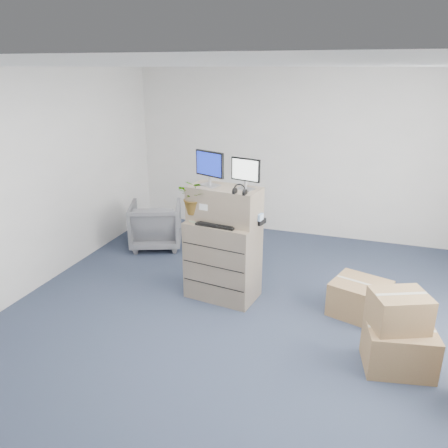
% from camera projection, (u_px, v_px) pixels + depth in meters
% --- Properties ---
extents(ground, '(7.00, 7.00, 0.00)m').
position_uv_depth(ground, '(247.00, 342.00, 4.69)').
color(ground, '#222A3E').
rests_on(ground, ground).
extents(wall_back, '(6.00, 0.02, 2.80)m').
position_uv_depth(wall_back, '(305.00, 155.00, 7.35)').
color(wall_back, silver).
rests_on(wall_back, ground).
extents(filing_cabinet_lower, '(0.93, 0.64, 1.01)m').
position_uv_depth(filing_cabinet_lower, '(223.00, 260.00, 5.50)').
color(filing_cabinet_lower, gray).
rests_on(filing_cabinet_lower, ground).
extents(filing_cabinet_upper, '(0.92, 0.55, 0.43)m').
position_uv_depth(filing_cabinet_upper, '(225.00, 204.00, 5.29)').
color(filing_cabinet_upper, gray).
rests_on(filing_cabinet_upper, filing_cabinet_lower).
extents(monitor_left, '(0.41, 0.24, 0.42)m').
position_uv_depth(monitor_left, '(210.00, 167.00, 5.19)').
color(monitor_left, '#99999E').
rests_on(monitor_left, filing_cabinet_upper).
extents(monitor_right, '(0.37, 0.19, 0.37)m').
position_uv_depth(monitor_right, '(246.00, 172.00, 5.05)').
color(monitor_right, '#99999E').
rests_on(monitor_right, filing_cabinet_upper).
extents(headphones, '(0.15, 0.04, 0.15)m').
position_uv_depth(headphones, '(240.00, 190.00, 4.93)').
color(headphones, black).
rests_on(headphones, filing_cabinet_upper).
extents(keyboard, '(0.51, 0.26, 0.03)m').
position_uv_depth(keyboard, '(217.00, 224.00, 5.21)').
color(keyboard, black).
rests_on(keyboard, filing_cabinet_lower).
extents(mouse, '(0.12, 0.10, 0.03)m').
position_uv_depth(mouse, '(242.00, 227.00, 5.12)').
color(mouse, silver).
rests_on(mouse, filing_cabinet_lower).
extents(water_bottle, '(0.07, 0.07, 0.24)m').
position_uv_depth(water_bottle, '(228.00, 212.00, 5.31)').
color(water_bottle, gray).
rests_on(water_bottle, filing_cabinet_lower).
extents(phone_dock, '(0.06, 0.05, 0.12)m').
position_uv_depth(phone_dock, '(219.00, 217.00, 5.39)').
color(phone_dock, silver).
rests_on(phone_dock, filing_cabinet_lower).
extents(external_drive, '(0.24, 0.20, 0.06)m').
position_uv_depth(external_drive, '(256.00, 221.00, 5.29)').
color(external_drive, black).
rests_on(external_drive, filing_cabinet_lower).
extents(tissue_box, '(0.22, 0.14, 0.08)m').
position_uv_depth(tissue_box, '(254.00, 216.00, 5.23)').
color(tissue_box, '#3A6FC5').
rests_on(tissue_box, external_drive).
extents(potted_plant, '(0.47, 0.51, 0.42)m').
position_uv_depth(potted_plant, '(195.00, 201.00, 5.32)').
color(potted_plant, '#8FA786').
rests_on(potted_plant, filing_cabinet_lower).
extents(office_chair, '(1.01, 0.99, 0.82)m').
position_uv_depth(office_chair, '(156.00, 222.00, 7.11)').
color(office_chair, slate).
rests_on(office_chair, ground).
extents(cardboard_boxes, '(1.89, 1.92, 0.79)m').
position_uv_depth(cardboard_boxes, '(416.00, 335.00, 4.28)').
color(cardboard_boxes, '#8E6644').
rests_on(cardboard_boxes, ground).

